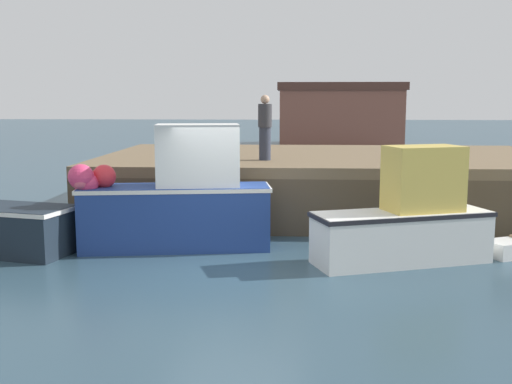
{
  "coord_description": "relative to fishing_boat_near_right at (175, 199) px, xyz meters",
  "views": [
    {
      "loc": [
        1.01,
        -10.88,
        3.04
      ],
      "look_at": [
        0.24,
        3.12,
        0.92
      ],
      "focal_mm": 43.36,
      "sensor_mm": 36.0,
      "label": 1
    }
  ],
  "objects": [
    {
      "name": "warehouse",
      "position": [
        5.63,
        29.77,
        1.04
      ],
      "size": [
        8.28,
        4.9,
        4.09
      ],
      "color": "brown",
      "rests_on": "ground"
    },
    {
      "name": "pier",
      "position": [
        3.34,
        4.19,
        0.24
      ],
      "size": [
        12.09,
        6.93,
        1.54
      ],
      "color": "brown",
      "rests_on": "ground"
    },
    {
      "name": "fishing_boat_near_right",
      "position": [
        0.0,
        0.0,
        0.0
      ],
      "size": [
        4.09,
        1.6,
        2.54
      ],
      "color": "navy",
      "rests_on": "ground"
    },
    {
      "name": "fishing_boat_mid",
      "position": [
        4.52,
        -0.83,
        -0.21
      ],
      "size": [
        3.51,
        2.07,
        2.18
      ],
      "color": "silver",
      "rests_on": "ground"
    },
    {
      "name": "ground",
      "position": [
        1.31,
        -1.36,
        -1.08
      ],
      "size": [
        120.0,
        160.0,
        0.1
      ],
      "color": "#2D4756"
    },
    {
      "name": "dockworker",
      "position": [
        1.7,
        3.0,
        1.31
      ],
      "size": [
        0.34,
        0.34,
        1.6
      ],
      "color": "#2D3342",
      "rests_on": "pier"
    }
  ]
}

